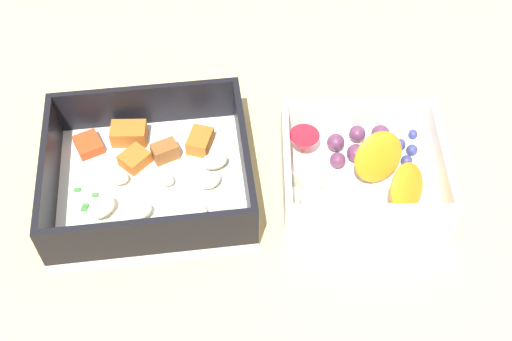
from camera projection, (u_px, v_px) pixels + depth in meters
table_surface at (265, 176)px, 63.66cm from camera, size 80.00×80.00×2.00cm
pasta_container at (151, 173)px, 60.52cm from camera, size 20.41×18.34×5.44cm
fruit_bowl at (361, 169)px, 60.58cm from camera, size 15.24×13.32×5.93cm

